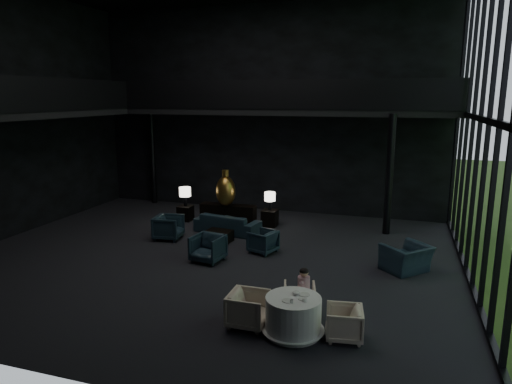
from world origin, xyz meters
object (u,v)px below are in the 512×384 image
(side_table_left, at_px, (185,213))
(sofa, at_px, (227,219))
(table_lamp_right, at_px, (270,197))
(lounge_armchair_east, at_px, (263,241))
(console, at_px, (228,213))
(table_lamp_left, at_px, (185,193))
(lounge_armchair_west, at_px, (168,225))
(dining_chair_north, at_px, (299,299))
(side_table_right, at_px, (270,218))
(dining_chair_east, at_px, (344,323))
(coffee_table, at_px, (217,237))
(dining_chair_west, at_px, (248,307))
(lounge_armchair_south, at_px, (208,246))
(child, at_px, (304,281))
(window_armchair, at_px, (407,253))
(dining_table, at_px, (293,318))
(bronze_urn, at_px, (226,191))

(side_table_left, xyz_separation_m, sofa, (2.06, -0.97, 0.19))
(table_lamp_right, bearing_deg, lounge_armchair_east, -78.18)
(console, xyz_separation_m, table_lamp_left, (-1.60, -0.25, 0.72))
(table_lamp_left, xyz_separation_m, lounge_armchair_west, (0.50, -2.25, -0.58))
(table_lamp_right, relative_size, dining_chair_north, 1.07)
(side_table_right, xyz_separation_m, dining_chair_east, (3.48, -7.04, 0.02))
(coffee_table, bearing_deg, dining_chair_west, -60.96)
(dining_chair_north, bearing_deg, lounge_armchair_south, -49.37)
(side_table_left, xyz_separation_m, coffee_table, (2.14, -2.09, -0.09))
(child, bearing_deg, table_lamp_left, -46.33)
(table_lamp_left, distance_m, lounge_armchair_east, 4.63)
(table_lamp_right, relative_size, sofa, 0.27)
(window_armchair, relative_size, dining_table, 0.94)
(dining_chair_east, bearing_deg, dining_table, -92.36)
(bronze_urn, bearing_deg, dining_chair_west, -65.31)
(dining_chair_north, xyz_separation_m, dining_chair_west, (-0.85, -0.89, 0.09))
(bronze_urn, bearing_deg, side_table_right, 6.71)
(lounge_armchair_west, bearing_deg, dining_chair_west, -144.92)
(table_lamp_right, distance_m, sofa, 1.77)
(side_table_right, height_order, dining_chair_north, dining_chair_north)
(side_table_right, bearing_deg, table_lamp_right, 90.00)
(table_lamp_right, xyz_separation_m, sofa, (-1.14, -1.22, -0.58))
(table_lamp_left, height_order, lounge_armchair_south, table_lamp_left)
(table_lamp_left, bearing_deg, side_table_left, -90.00)
(sofa, relative_size, dining_chair_west, 3.06)
(sofa, distance_m, dining_chair_east, 7.43)
(lounge_armchair_west, relative_size, lounge_armchair_east, 1.33)
(table_lamp_right, xyz_separation_m, child, (2.52, -6.22, -0.32))
(table_lamp_right, bearing_deg, bronze_urn, -173.19)
(bronze_urn, bearing_deg, console, 90.00)
(dining_chair_west, bearing_deg, window_armchair, -37.26)
(bronze_urn, distance_m, dining_chair_west, 7.66)
(dining_table, distance_m, dining_chair_north, 0.93)
(table_lamp_left, height_order, lounge_armchair_east, table_lamp_left)
(bronze_urn, distance_m, child, 7.32)
(sofa, height_order, dining_chair_west, sofa)
(side_table_right, bearing_deg, side_table_left, -175.57)
(sofa, height_order, window_armchair, window_armchair)
(bronze_urn, distance_m, lounge_armchair_west, 2.64)
(bronze_urn, distance_m, lounge_armchair_south, 3.97)
(table_lamp_right, bearing_deg, child, -67.93)
(dining_chair_east, bearing_deg, dining_chair_north, -136.73)
(table_lamp_left, distance_m, lounge_armchair_south, 4.56)
(lounge_armchair_south, distance_m, dining_chair_north, 3.83)
(bronze_urn, xyz_separation_m, dining_chair_west, (3.18, -6.92, -0.83))
(console, xyz_separation_m, window_armchair, (6.22, -3.10, 0.18))
(bronze_urn, relative_size, dining_table, 1.07)
(side_table_left, bearing_deg, bronze_urn, 2.14)
(sofa, bearing_deg, table_lamp_left, -16.81)
(lounge_armchair_south, xyz_separation_m, dining_chair_east, (4.15, -3.07, -0.14))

